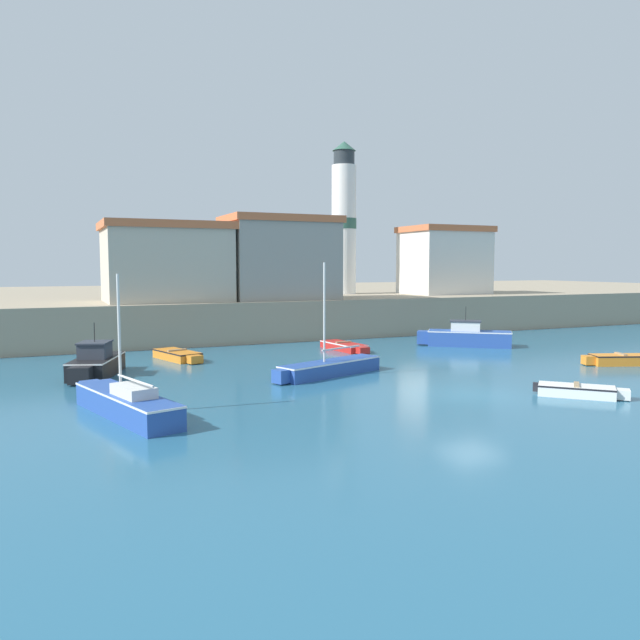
{
  "coord_description": "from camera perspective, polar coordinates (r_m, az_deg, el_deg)",
  "views": [
    {
      "loc": [
        -15.69,
        -20.27,
        5.22
      ],
      "look_at": [
        -0.81,
        13.25,
        2.0
      ],
      "focal_mm": 35.0,
      "sensor_mm": 36.0,
      "label": 1
    }
  ],
  "objects": [
    {
      "name": "motorboat_black_1",
      "position": [
        31.37,
        -19.84,
        -3.76
      ],
      "size": [
        3.04,
        5.09,
        2.54
      ],
      "color": "black",
      "rests_on": "ground"
    },
    {
      "name": "dinghy_red_2",
      "position": [
        38.51,
        2.27,
        -2.4
      ],
      "size": [
        1.66,
        4.29,
        0.53
      ],
      "color": "red",
      "rests_on": "ground"
    },
    {
      "name": "dinghy_orange_4",
      "position": [
        36.37,
        25.64,
        -3.26
      ],
      "size": [
        3.62,
        2.14,
        0.62
      ],
      "color": "orange",
      "rests_on": "ground"
    },
    {
      "name": "sailboat_blue_5",
      "position": [
        22.77,
        -17.35,
        -7.18
      ],
      "size": [
        3.01,
        6.85,
        4.94
      ],
      "color": "#284C9E",
      "rests_on": "ground"
    },
    {
      "name": "harbor_shed_far_end",
      "position": [
        45.26,
        -3.68,
        5.71
      ],
      "size": [
        7.96,
        5.53,
        5.94
      ],
      "color": "gray",
      "rests_on": "quay_seawall"
    },
    {
      "name": "lighthouse",
      "position": [
        53.95,
        2.2,
        9.07
      ],
      "size": [
        2.15,
        2.15,
        12.91
      ],
      "color": "silver",
      "rests_on": "quay_seawall"
    },
    {
      "name": "harbor_shed_near_wharf",
      "position": [
        55.0,
        11.3,
        5.4
      ],
      "size": [
        6.87,
        5.39,
        5.75
      ],
      "color": "silver",
      "rests_on": "quay_seawall"
    },
    {
      "name": "harbor_shed_mid_row",
      "position": [
        43.76,
        -13.88,
        5.19
      ],
      "size": [
        8.43,
        6.4,
        5.32
      ],
      "color": "#BCB29E",
      "rests_on": "quay_seawall"
    },
    {
      "name": "quay_seawall",
      "position": [
        61.34,
        -9.07,
        1.37
      ],
      "size": [
        120.0,
        40.0,
        2.78
      ],
      "primitive_type": "cube",
      "color": "gray",
      "rests_on": "ground"
    },
    {
      "name": "ground_plane",
      "position": [
        26.16,
        13.61,
        -6.64
      ],
      "size": [
        200.0,
        200.0,
        0.0
      ],
      "primitive_type": "plane",
      "color": "#28607F"
    },
    {
      "name": "sailboat_blue_0",
      "position": [
        29.61,
        0.82,
        -4.35
      ],
      "size": [
        6.24,
        3.2,
        5.36
      ],
      "color": "#284C9E",
      "rests_on": "ground"
    },
    {
      "name": "dinghy_white_3",
      "position": [
        27.03,
        22.6,
        -5.97
      ],
      "size": [
        2.98,
        3.03,
        0.53
      ],
      "color": "white",
      "rests_on": "ground"
    },
    {
      "name": "motorboat_blue_7",
      "position": [
        41.5,
        13.24,
        -1.46
      ],
      "size": [
        5.49,
        4.67,
        2.56
      ],
      "color": "#284C9E",
      "rests_on": "ground"
    },
    {
      "name": "dinghy_orange_6",
      "position": [
        35.45,
        -12.84,
        -3.13
      ],
      "size": [
        2.24,
        4.13,
        0.57
      ],
      "color": "orange",
      "rests_on": "ground"
    }
  ]
}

